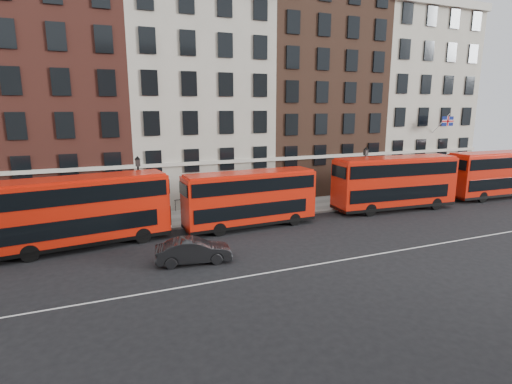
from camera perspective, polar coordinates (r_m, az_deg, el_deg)
name	(u,v)px	position (r m, az deg, el deg)	size (l,w,h in m)	color
ground	(270,258)	(24.46, 2.07, -9.36)	(120.00, 120.00, 0.00)	black
pavement	(219,215)	(33.80, -5.33, -3.22)	(80.00, 5.00, 0.15)	gray
kerb	(228,222)	(31.50, -3.98, -4.32)	(80.00, 0.30, 0.16)	gray
road_centre_line	(285,270)	(22.79, 4.20, -11.02)	(70.00, 0.12, 0.01)	white
building_terrace	(191,93)	(39.70, -9.30, 13.74)	(64.00, 11.95, 22.00)	beige
bus_b	(81,210)	(27.90, -23.77, -2.39)	(11.19, 4.05, 4.60)	red
bus_c	(250,198)	(29.91, -0.91, -0.82)	(10.21, 2.89, 4.25)	red
bus_d	(394,182)	(37.02, 19.17, 1.39)	(11.39, 3.46, 4.72)	red
bus_e	(498,173)	(46.62, 31.25, 2.31)	(11.14, 3.11, 4.64)	red
car_front	(194,251)	(23.76, -8.91, -8.29)	(1.53, 4.40, 1.45)	black
lamp_post_left	(139,188)	(30.55, -16.33, 0.50)	(0.44, 0.44, 5.33)	black
lamp_post_right	(365,174)	(37.30, 15.25, 2.56)	(0.44, 0.44, 5.33)	black
traffic_light	(448,174)	(44.01, 25.78, 2.33)	(0.25, 0.45, 3.27)	black
iron_railings	(211,202)	(35.71, -6.39, -1.47)	(6.60, 0.06, 1.00)	black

